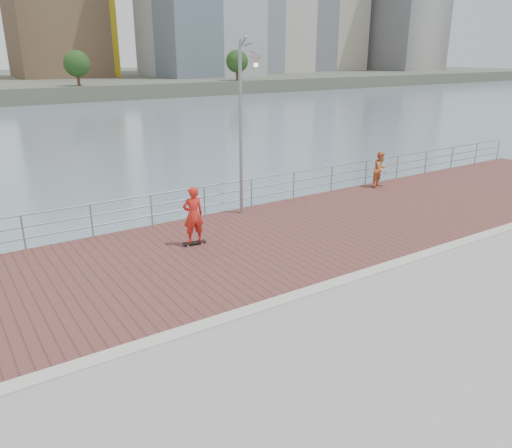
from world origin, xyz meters
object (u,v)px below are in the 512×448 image
bystander (380,169)px  street_lamp (247,98)px  guardrail (179,202)px  skateboarder (193,215)px

bystander → street_lamp: bearing=170.5°
guardrail → street_lamp: 4.32m
bystander → skateboarder: bearing=178.6°
skateboarder → bystander: 10.26m
skateboarder → bystander: bearing=-163.3°
street_lamp → skateboarder: 4.65m
street_lamp → bystander: bearing=2.2°
guardrail → street_lamp: (2.31, -0.93, 3.53)m
guardrail → skateboarder: size_ratio=21.81×
guardrail → bystander: (9.44, -0.66, 0.12)m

